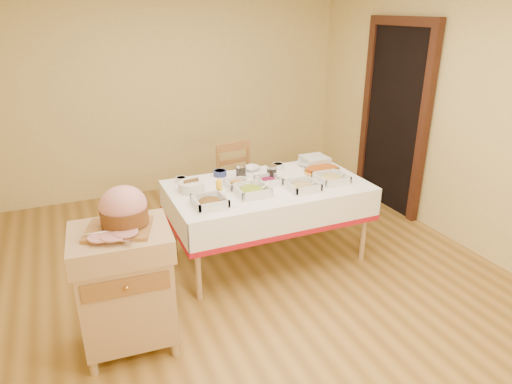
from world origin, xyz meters
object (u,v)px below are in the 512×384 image
(butcher_cart, at_px, (125,283))
(ham_on_board, at_px, (123,211))
(bread_basket, at_px, (191,186))
(preserve_jar_left, at_px, (241,172))
(dining_chair, at_px, (240,187))
(brass_platter, at_px, (322,170))
(mustard_bottle, at_px, (219,187))
(plate_stack, at_px, (315,161))
(preserve_jar_right, at_px, (272,173))
(dining_table, at_px, (267,201))

(butcher_cart, xyz_separation_m, ham_on_board, (0.04, 0.03, 0.52))
(butcher_cart, height_order, bread_basket, butcher_cart)
(ham_on_board, height_order, preserve_jar_left, ham_on_board)
(dining_chair, distance_m, preserve_jar_left, 0.53)
(brass_platter, bearing_deg, mustard_bottle, -171.54)
(bread_basket, bearing_deg, mustard_bottle, -46.84)
(butcher_cart, bearing_deg, preserve_jar_left, 39.20)
(bread_basket, xyz_separation_m, brass_platter, (1.33, -0.03, -0.02))
(dining_chair, xyz_separation_m, brass_platter, (0.65, -0.57, 0.29))
(preserve_jar_left, height_order, mustard_bottle, mustard_bottle)
(mustard_bottle, bearing_deg, plate_stack, 18.36)
(butcher_cart, xyz_separation_m, preserve_jar_right, (1.54, 0.90, 0.29))
(preserve_jar_right, bearing_deg, mustard_bottle, -160.90)
(dining_chair, distance_m, mustard_bottle, 0.95)
(ham_on_board, bearing_deg, preserve_jar_right, 30.18)
(dining_table, height_order, ham_on_board, ham_on_board)
(dining_table, height_order, plate_stack, plate_stack)
(dining_table, xyz_separation_m, butcher_cart, (-1.43, -0.77, -0.07))
(butcher_cart, distance_m, plate_stack, 2.40)
(mustard_bottle, height_order, brass_platter, mustard_bottle)
(ham_on_board, distance_m, plate_stack, 2.34)
(plate_stack, bearing_deg, bread_basket, -172.13)
(preserve_jar_right, distance_m, mustard_bottle, 0.64)
(plate_stack, distance_m, brass_platter, 0.23)
(ham_on_board, height_order, plate_stack, ham_on_board)
(ham_on_board, relative_size, mustard_bottle, 2.55)
(bread_basket, height_order, brass_platter, bread_basket)
(butcher_cart, bearing_deg, mustard_bottle, 36.65)
(butcher_cart, xyz_separation_m, dining_chair, (1.42, 1.44, -0.03))
(preserve_jar_right, height_order, plate_stack, preserve_jar_right)
(dining_table, xyz_separation_m, preserve_jar_left, (-0.16, 0.28, 0.22))
(mustard_bottle, bearing_deg, preserve_jar_right, 19.10)
(ham_on_board, bearing_deg, plate_stack, 26.90)
(preserve_jar_right, bearing_deg, bread_basket, -179.55)
(plate_stack, bearing_deg, brass_platter, -102.06)
(mustard_bottle, bearing_deg, preserve_jar_left, 45.27)
(mustard_bottle, distance_m, brass_platter, 1.15)
(preserve_jar_left, bearing_deg, dining_table, -60.40)
(dining_chair, relative_size, brass_platter, 2.54)
(mustard_bottle, relative_size, bread_basket, 0.75)
(preserve_jar_right, bearing_deg, preserve_jar_left, 152.48)
(ham_on_board, bearing_deg, bread_basket, 51.06)
(dining_table, xyz_separation_m, mustard_bottle, (-0.50, -0.07, 0.24))
(dining_table, xyz_separation_m, bread_basket, (-0.69, 0.13, 0.21))
(dining_chair, height_order, plate_stack, dining_chair)
(dining_table, distance_m, ham_on_board, 1.63)
(bread_basket, xyz_separation_m, plate_stack, (1.38, 0.19, 0.00))
(ham_on_board, bearing_deg, dining_table, 27.76)
(butcher_cart, distance_m, brass_platter, 2.26)
(butcher_cart, height_order, plate_stack, butcher_cart)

